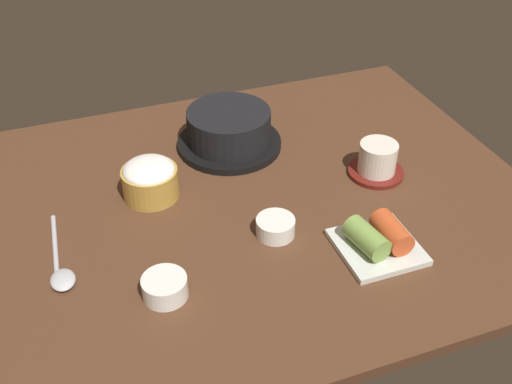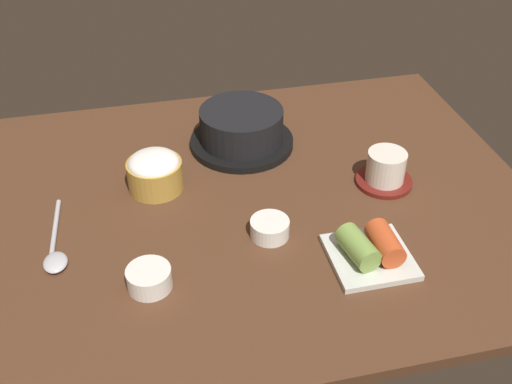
{
  "view_description": "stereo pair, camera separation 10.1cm",
  "coord_description": "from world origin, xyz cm",
  "views": [
    {
      "loc": [
        -25.73,
        -77.83,
        66.06
      ],
      "look_at": [
        2.0,
        -2.0,
        5.0
      ],
      "focal_mm": 43.0,
      "sensor_mm": 36.0,
      "label": 1
    },
    {
      "loc": [
        -16.04,
        -80.7,
        66.06
      ],
      "look_at": [
        2.0,
        -2.0,
        5.0
      ],
      "focal_mm": 43.0,
      "sensor_mm": 36.0,
      "label": 2
    }
  ],
  "objects": [
    {
      "name": "spoon",
      "position": [
        -30.48,
        -6.86,
        2.62
      ],
      "size": [
        3.6,
        17.93,
        1.35
      ],
      "color": "#B7B7BC",
      "rests_on": "dining_table"
    },
    {
      "name": "stone_pot",
      "position": [
        3.58,
        17.17,
        5.71
      ],
      "size": [
        19.81,
        19.81,
        7.6
      ],
      "color": "black",
      "rests_on": "dining_table"
    },
    {
      "name": "rice_bowl",
      "position": [
        -13.8,
        7.01,
        5.55
      ],
      "size": [
        9.55,
        9.55,
        6.93
      ],
      "color": "#B78C38",
      "rests_on": "dining_table"
    },
    {
      "name": "kimchi_plate",
      "position": [
        15.85,
        -18.49,
        3.94
      ],
      "size": [
        12.12,
        12.12,
        4.84
      ],
      "color": "silver",
      "rests_on": "dining_table"
    },
    {
      "name": "tea_cup_with_saucer",
      "position": [
        25.47,
        -0.6,
        4.92
      ],
      "size": [
        9.95,
        9.95,
        6.31
      ],
      "color": "maroon",
      "rests_on": "dining_table"
    },
    {
      "name": "side_bowl_near",
      "position": [
        -17.01,
        -16.68,
        3.72
      ],
      "size": [
        6.49,
        6.49,
        3.2
      ],
      "color": "white",
      "rests_on": "dining_table"
    },
    {
      "name": "dining_table",
      "position": [
        0.0,
        0.0,
        1.0
      ],
      "size": [
        100.0,
        76.0,
        2.0
      ],
      "primitive_type": "cube",
      "color": "#4C2D1C",
      "rests_on": "ground"
    },
    {
      "name": "banchan_cup_center",
      "position": [
        2.46,
        -9.69,
        3.57
      ],
      "size": [
        6.22,
        6.22,
        2.89
      ],
      "color": "white",
      "rests_on": "dining_table"
    }
  ]
}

